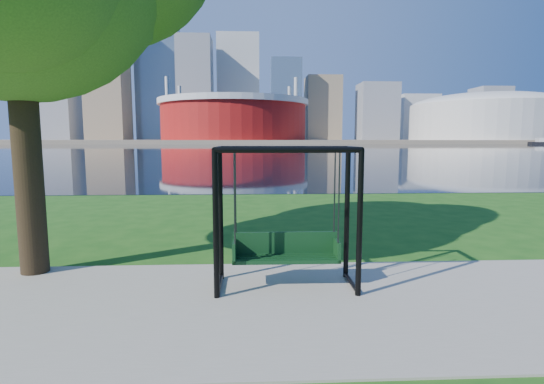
{
  "coord_description": "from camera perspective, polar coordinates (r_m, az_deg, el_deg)",
  "views": [
    {
      "loc": [
        -0.15,
        -6.41,
        2.41
      ],
      "look_at": [
        0.16,
        0.0,
        1.6
      ],
      "focal_mm": 28.0,
      "sensor_mm": 36.0,
      "label": 1
    }
  ],
  "objects": [
    {
      "name": "ground",
      "position": [
        6.85,
        -1.38,
        -13.45
      ],
      "size": [
        900.0,
        900.0,
        0.0
      ],
      "primitive_type": "plane",
      "color": "#1E5114",
      "rests_on": "ground"
    },
    {
      "name": "path",
      "position": [
        6.38,
        -1.27,
        -14.9
      ],
      "size": [
        120.0,
        4.0,
        0.03
      ],
      "primitive_type": "cube",
      "color": "#9E937F",
      "rests_on": "ground"
    },
    {
      "name": "river",
      "position": [
        108.44,
        -2.69,
        5.84
      ],
      "size": [
        900.0,
        180.0,
        0.02
      ],
      "primitive_type": "cube",
      "color": "black",
      "rests_on": "ground"
    },
    {
      "name": "far_bank",
      "position": [
        312.41,
        -2.75,
        6.85
      ],
      "size": [
        900.0,
        228.0,
        2.0
      ],
      "primitive_type": "cube",
      "color": "#937F60",
      "rests_on": "ground"
    },
    {
      "name": "stadium",
      "position": [
        241.9,
        -5.16,
        9.89
      ],
      "size": [
        83.0,
        83.0,
        32.0
      ],
      "color": "maroon",
      "rests_on": "far_bank"
    },
    {
      "name": "arena",
      "position": [
        276.99,
        26.82,
        9.15
      ],
      "size": [
        84.0,
        84.0,
        26.56
      ],
      "color": "beige",
      "rests_on": "far_bank"
    },
    {
      "name": "skyline",
      "position": [
        327.55,
        -3.55,
        12.97
      ],
      "size": [
        392.0,
        66.0,
        96.5
      ],
      "color": "gray",
      "rests_on": "far_bank"
    },
    {
      "name": "swing",
      "position": [
        6.8,
        1.88,
        -3.88
      ],
      "size": [
        2.25,
        0.98,
        2.29
      ],
      "rotation": [
        0.0,
        0.0,
        -0.01
      ],
      "color": "black",
      "rests_on": "ground"
    }
  ]
}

